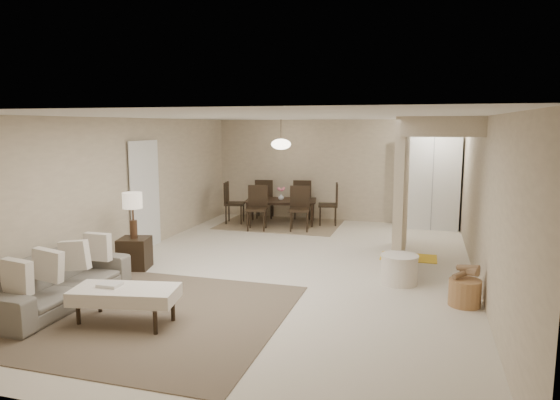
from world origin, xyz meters
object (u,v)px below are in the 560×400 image
(dining_table, at_px, (281,212))
(ottoman_bench, at_px, (125,295))
(side_table, at_px, (135,253))
(round_pouf, at_px, (399,269))
(sofa, at_px, (57,281))
(wicker_basket, at_px, (465,293))
(pantry_cabinet, at_px, (432,183))

(dining_table, bearing_deg, ottoman_bench, -101.88)
(side_table, relative_size, round_pouf, 0.93)
(side_table, relative_size, dining_table, 0.31)
(ottoman_bench, bearing_deg, sofa, 155.83)
(sofa, relative_size, wicker_basket, 5.28)
(wicker_basket, bearing_deg, sofa, -164.09)
(ottoman_bench, xyz_separation_m, wicker_basket, (3.96, 1.78, -0.18))
(sofa, height_order, wicker_basket, sofa)
(pantry_cabinet, height_order, side_table, pantry_cabinet)
(round_pouf, distance_m, wicker_basket, 1.14)
(ottoman_bench, distance_m, wicker_basket, 4.35)
(pantry_cabinet, xyz_separation_m, wicker_basket, (0.40, -5.13, -0.87))
(sofa, bearing_deg, round_pouf, -64.07)
(round_pouf, xyz_separation_m, wicker_basket, (0.88, -0.72, -0.04))
(ottoman_bench, bearing_deg, dining_table, 78.58)
(sofa, height_order, side_table, sofa)
(pantry_cabinet, relative_size, wicker_basket, 5.04)
(wicker_basket, bearing_deg, pantry_cabinet, 94.46)
(side_table, bearing_deg, wicker_basket, -3.16)
(ottoman_bench, bearing_deg, round_pouf, 28.54)
(round_pouf, height_order, dining_table, dining_table)
(sofa, distance_m, round_pouf, 4.85)
(sofa, bearing_deg, ottoman_bench, -104.71)
(round_pouf, bearing_deg, wicker_basket, -39.10)
(sofa, xyz_separation_m, dining_table, (1.34, 6.06, -0.03))
(pantry_cabinet, bearing_deg, dining_table, -171.07)
(side_table, distance_m, round_pouf, 4.29)
(pantry_cabinet, xyz_separation_m, dining_table, (-3.46, -0.54, -0.76))
(pantry_cabinet, distance_m, dining_table, 3.59)
(pantry_cabinet, relative_size, side_table, 4.03)
(side_table, height_order, wicker_basket, side_table)
(side_table, xyz_separation_m, dining_table, (1.29, 4.30, 0.03))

